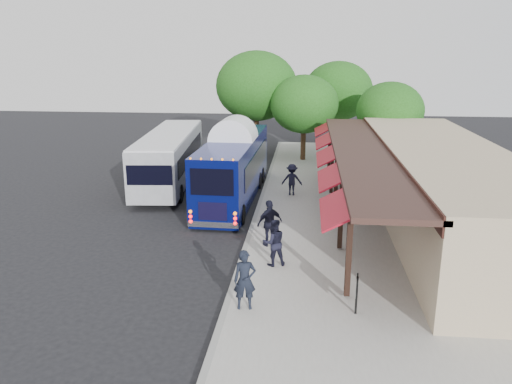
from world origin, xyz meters
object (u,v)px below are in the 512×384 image
at_px(ped_c, 270,223).
at_px(sign_board, 357,289).
at_px(coach_bus, 234,165).
at_px(ped_b, 274,242).
at_px(ped_d, 292,180).
at_px(ped_a, 245,280).
at_px(city_bus, 170,155).

height_order(ped_c, sign_board, ped_c).
height_order(coach_bus, ped_b, coach_bus).
height_order(ped_c, ped_d, ped_c).
distance_m(ped_a, sign_board, 3.33).
relative_size(coach_bus, city_bus, 0.95).
distance_m(coach_bus, city_bus, 5.15).
distance_m(ped_a, ped_b, 3.33).
bearing_deg(ped_d, sign_board, 102.24).
distance_m(city_bus, ped_c, 11.93).
distance_m(city_bus, ped_a, 16.30).
height_order(ped_a, ped_d, ped_a).
relative_size(ped_a, sign_board, 1.55).
distance_m(coach_bus, sign_board, 13.32).
bearing_deg(ped_c, ped_b, 64.45).
xyz_separation_m(ped_a, ped_c, (0.35, 5.16, 0.02)).
xyz_separation_m(coach_bus, city_bus, (-4.28, 2.86, -0.18)).
distance_m(ped_d, sign_board, 12.82).
height_order(coach_bus, ped_c, coach_bus).
xyz_separation_m(coach_bus, ped_c, (2.45, -6.97, -0.78)).
xyz_separation_m(coach_bus, ped_a, (2.10, -12.13, -0.80)).
height_order(city_bus, ped_d, city_bus).
height_order(coach_bus, sign_board, coach_bus).
bearing_deg(sign_board, ped_b, 135.45).
xyz_separation_m(city_bus, ped_d, (7.36, -2.38, -0.69)).
distance_m(ped_a, ped_d, 12.65).
distance_m(coach_bus, ped_d, 3.24).
relative_size(ped_b, ped_c, 0.93).
xyz_separation_m(coach_bus, ped_b, (2.75, -8.87, -0.85)).
bearing_deg(ped_a, ped_d, 76.53).
height_order(city_bus, ped_c, city_bus).
bearing_deg(ped_c, city_bus, -90.14).
bearing_deg(ped_c, sign_board, 85.39).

